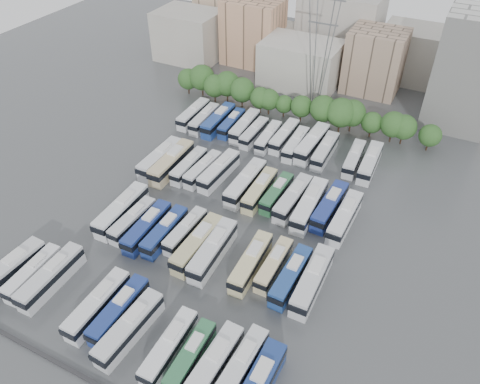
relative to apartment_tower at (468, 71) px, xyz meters
The scene contains 52 objects.
ground 68.48m from the apartment_tower, 120.38° to the right, with size 220.00×220.00×0.00m, color #424447.
parapet 97.98m from the apartment_tower, 110.49° to the right, with size 56.00×0.50×0.50m, color #2D2D30.
tree_line 39.73m from the apartment_tower, 155.86° to the right, with size 66.01×8.21×8.51m.
city_buildings 44.02m from the apartment_tower, 161.51° to the left, with size 102.00×35.00×20.00m.
apartment_tower is the anchor object (origin of this frame).
electricity_pylon 33.47m from the apartment_tower, 165.96° to the right, with size 9.00×6.91×33.83m.
bus_r0_s0 100.58m from the apartment_tower, 123.72° to the right, with size 3.34×13.15×4.10m.
bus_r0_s1 97.50m from the apartment_tower, 122.55° to the right, with size 2.97×11.20×3.48m.
bus_r0_s2 95.23m from the apartment_tower, 121.07° to the right, with size 3.09×12.77×3.99m.
bus_r0_s5 91.30m from the apartment_tower, 115.40° to the right, with size 2.80×12.47×3.91m.
bus_r0_s6 89.36m from the apartment_tower, 113.60° to the right, with size 2.72×11.93×3.73m.
bus_r0_s7 89.77m from the apartment_tower, 111.21° to the right, with size 3.36×12.71×3.95m.
bus_r0_s9 87.51m from the apartment_tower, 107.25° to the right, with size 2.85×11.71×3.65m.
bus_r0_s10 86.51m from the apartment_tower, 105.18° to the right, with size 2.68×10.84×3.38m.
bus_r0_s11 85.81m from the apartment_tower, 102.94° to the right, with size 3.21×12.80×3.99m.
bus_r0_s12 83.50m from the apartment_tower, 100.99° to the right, with size 3.01×11.96×3.73m.
bus_r1_s2 80.91m from the apartment_tower, 127.53° to the right, with size 3.34×13.47×4.20m.
bus_r1_s3 79.88m from the apartment_tower, 125.25° to the right, with size 2.67×11.16×3.49m.
bus_r1_s4 78.32m from the apartment_tower, 122.97° to the right, with size 3.00×12.28×3.83m.
bus_r1_s5 76.10m from the apartment_tower, 121.13° to the right, with size 2.68×11.66×3.65m.
bus_r1_s6 73.08m from the apartment_tower, 119.80° to the right, with size 2.67×10.92×3.41m.
bus_r1_s7 73.05m from the apartment_tower, 116.47° to the right, with size 3.07×13.09×4.09m.
bus_r1_s8 71.91m from the apartment_tower, 114.25° to the right, with size 3.37×13.34×4.16m.
bus_r1_s10 68.98m from the apartment_tower, 109.32° to the right, with size 3.11×12.41×3.87m.
bus_r1_s11 66.65m from the apartment_tower, 106.92° to the right, with size 2.39×10.93×3.43m.
bus_r1_s12 66.81m from the apartment_tower, 103.82° to the right, with size 2.88×11.99×3.74m.
bus_r1_s13 65.58m from the apartment_tower, 101.08° to the right, with size 3.05×13.34×4.18m.
bus_r2_s1 70.77m from the apartment_tower, 138.03° to the right, with size 2.90×13.09×4.10m.
bus_r2_s2 68.74m from the apartment_tower, 136.20° to the right, with size 3.31×13.68×4.27m.
bus_r2_s3 65.65m from the apartment_tower, 134.68° to the right, with size 2.46×11.16×3.50m.
bus_r2_s4 63.31m from the apartment_tower, 132.80° to the right, with size 3.01×11.26×3.50m.
bus_r2_s5 60.55m from the apartment_tower, 130.99° to the right, with size 3.34×12.54×3.90m.
bus_r2_s7 57.51m from the apartment_tower, 125.08° to the right, with size 3.01×13.35×4.18m.
bus_r2_s8 56.21m from the apartment_tower, 121.94° to the right, with size 2.82×11.96×3.74m.
bus_r2_s9 53.98m from the apartment_tower, 119.42° to the right, with size 2.68×11.02×3.44m.
bus_r2_s10 52.63m from the apartment_tower, 115.92° to the right, with size 3.36×12.74×3.96m.
bus_r2_s11 51.83m from the apartment_tower, 112.09° to the right, with size 3.25×13.63×4.26m.
bus_r2_s12 49.25m from the apartment_tower, 109.06° to the right, with size 3.37×12.90×4.01m.
bus_r2_s13 49.88m from the apartment_tower, 104.65° to the right, with size 3.08×12.86×4.02m.
bus_r3_s0 63.08m from the apartment_tower, 153.70° to the right, with size 2.86×11.97×3.74m.
bus_r3_s1 60.39m from the apartment_tower, 151.60° to the right, with size 3.05×11.65×3.62m.
bus_r3_s2 57.10m from the apartment_tower, 150.51° to the right, with size 3.07×12.89×4.03m.
bus_r3_s3 54.18m from the apartment_tower, 149.45° to the right, with size 2.84×10.93×3.40m.
bus_r3_s4 51.28m from the apartment_tower, 147.38° to the right, with size 3.12×12.29×3.83m.
bus_r3_s5 49.60m from the apartment_tower, 144.15° to the right, with size 2.51×10.91×3.41m.
bus_r3_s6 46.94m from the apartment_tower, 141.15° to the right, with size 2.87×11.10×3.45m.
bus_r3_s7 43.48m from the apartment_tower, 140.44° to the right, with size 2.72×11.87×3.72m.
bus_r3_s8 42.19m from the apartment_tower, 135.45° to the right, with size 2.81×11.47×3.58m.
bus_r3_s9 38.99m from the apartment_tower, 133.43° to the right, with size 3.57×13.73×4.27m.
bus_r3_s10 37.75m from the apartment_tower, 128.32° to the right, with size 2.79×12.10×3.78m.
bus_r3_s12 34.34m from the apartment_tower, 119.68° to the right, with size 3.07×11.50×3.57m.
bus_r3_s13 32.91m from the apartment_tower, 114.09° to the right, with size 3.14×12.60×3.93m.
Camera 1 is at (33.03, -52.55, 57.68)m, focal length 35.00 mm.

